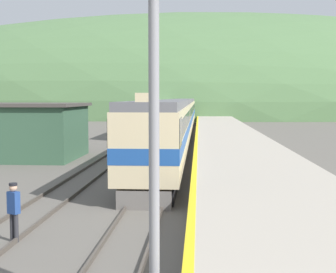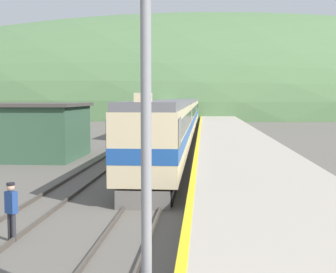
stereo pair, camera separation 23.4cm
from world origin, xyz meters
TOP-DOWN VIEW (x-y plane):
  - track_main at (0.00, 70.00)m, footprint 1.52×180.00m
  - track_siding at (-4.12, 70.00)m, footprint 1.52×180.00m
  - platform at (4.98, 50.00)m, footprint 6.29×140.00m
  - distant_hills at (0.00, 133.77)m, footprint 233.53×105.09m
  - station_shed at (-10.60, 28.95)m, footprint 8.42×7.34m
  - express_train_lead_car at (0.00, 23.70)m, footprint 2.86×20.55m
  - carriage_second at (0.00, 45.79)m, footprint 2.85×21.41m
  - carriage_third at (0.00, 68.09)m, footprint 2.85×21.41m
  - siding_train at (-4.12, 66.05)m, footprint 2.90×47.95m
  - signal_mast_main at (1.33, 4.24)m, footprint 2.20×0.42m
  - track_worker at (-3.50, 9.43)m, footprint 0.42×0.36m

SIDE VIEW (x-z plane):
  - distant_hills at x=0.00m, z-range -27.67..27.67m
  - track_main at x=0.00m, z-range 0.00..0.16m
  - track_siding at x=-4.12m, z-range 0.00..0.16m
  - platform at x=4.98m, z-range -0.01..1.05m
  - track_worker at x=-3.50m, z-range 0.14..1.98m
  - station_shed at x=-10.60m, z-range 0.02..4.06m
  - siding_train at x=-4.12m, z-range 0.06..4.05m
  - carriage_second at x=0.00m, z-range 0.19..4.45m
  - carriage_third at x=0.00m, z-range 0.19..4.45m
  - express_train_lead_car at x=0.00m, z-range 0.02..4.64m
  - signal_mast_main at x=1.33m, z-range 1.32..9.70m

